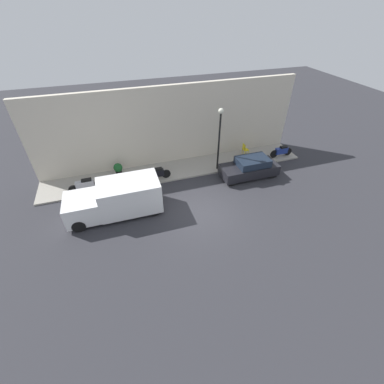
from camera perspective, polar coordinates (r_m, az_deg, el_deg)
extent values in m
plane|color=#2D2D33|center=(14.77, 1.65, -4.56)|extent=(60.00, 60.00, 0.00)
cube|color=gray|center=(18.32, -3.16, 5.03)|extent=(2.42, 18.26, 0.11)
cube|color=beige|center=(18.23, -4.61, 14.35)|extent=(0.30, 18.26, 5.47)
cube|color=black|center=(17.86, 12.52, 4.91)|extent=(1.61, 3.86, 0.68)
cube|color=#192333|center=(17.65, 13.33, 6.59)|extent=(1.42, 2.12, 0.48)
cylinder|color=black|center=(16.85, 9.14, 2.38)|extent=(0.20, 0.63, 0.63)
cylinder|color=black|center=(17.86, 7.28, 4.81)|extent=(0.20, 0.63, 0.63)
cylinder|color=black|center=(18.21, 17.49, 3.92)|extent=(0.20, 0.63, 0.63)
cylinder|color=black|center=(19.15, 15.36, 6.12)|extent=(0.20, 0.63, 0.63)
cube|color=white|center=(14.69, -13.68, -0.65)|extent=(2.01, 3.31, 1.76)
cube|color=white|center=(15.05, -23.12, -3.24)|extent=(1.91, 1.78, 1.23)
cube|color=#192333|center=(14.89, -24.44, -2.41)|extent=(1.70, 0.98, 0.49)
cylinder|color=black|center=(14.73, -23.86, -6.93)|extent=(0.22, 0.70, 0.70)
cylinder|color=black|center=(16.06, -23.69, -2.71)|extent=(0.22, 0.70, 0.70)
cylinder|color=black|center=(14.51, -8.75, -4.15)|extent=(0.22, 0.70, 0.70)
cylinder|color=black|center=(15.86, -9.92, -0.12)|extent=(0.22, 0.70, 0.70)
cube|color=navy|center=(20.67, 19.26, 8.67)|extent=(0.30, 0.95, 0.45)
cube|color=black|center=(20.62, 19.72, 9.39)|extent=(0.27, 0.52, 0.12)
cylinder|color=black|center=(20.42, 17.77, 8.05)|extent=(0.10, 0.60, 0.60)
cylinder|color=black|center=(21.09, 20.50, 8.41)|extent=(0.10, 0.60, 0.60)
cube|color=#B7B7BF|center=(17.19, -22.69, 1.54)|extent=(0.30, 1.08, 0.50)
cube|color=black|center=(17.01, -22.45, 2.47)|extent=(0.27, 0.59, 0.12)
cylinder|color=black|center=(17.42, -24.87, 0.53)|extent=(0.10, 0.56, 0.56)
cylinder|color=black|center=(17.22, -20.16, 1.45)|extent=(0.10, 0.56, 0.56)
cube|color=black|center=(17.08, -8.01, 4.16)|extent=(0.30, 1.04, 0.46)
cube|color=black|center=(16.94, -7.62, 5.06)|extent=(0.27, 0.57, 0.12)
cylinder|color=black|center=(17.12, -10.18, 3.23)|extent=(0.10, 0.59, 0.59)
cylinder|color=black|center=(17.28, -5.74, 4.05)|extent=(0.10, 0.59, 0.59)
cylinder|color=black|center=(17.38, 5.99, 10.87)|extent=(0.12, 0.12, 4.05)
sphere|color=silver|center=(16.54, 6.48, 17.46)|extent=(0.34, 0.34, 0.34)
cylinder|color=black|center=(18.15, -15.90, 4.09)|extent=(0.43, 0.43, 0.39)
sphere|color=#195123|center=(17.92, -16.13, 5.23)|extent=(0.59, 0.59, 0.59)
cube|color=yellow|center=(20.21, 11.83, 9.20)|extent=(0.40, 0.40, 0.04)
cube|color=yellow|center=(20.01, 11.46, 9.77)|extent=(0.40, 0.04, 0.46)
cylinder|color=yellow|center=(20.27, 12.41, 8.47)|extent=(0.04, 0.04, 0.41)
cylinder|color=yellow|center=(20.53, 11.96, 8.93)|extent=(0.04, 0.04, 0.41)
cylinder|color=yellow|center=(20.11, 11.54, 8.35)|extent=(0.04, 0.04, 0.41)
cylinder|color=yellow|center=(20.37, 11.10, 8.81)|extent=(0.04, 0.04, 0.41)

